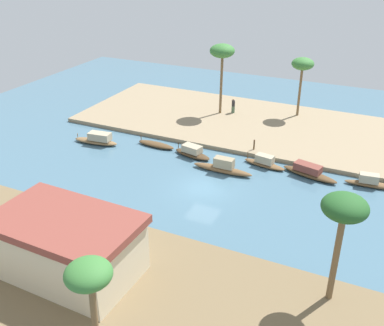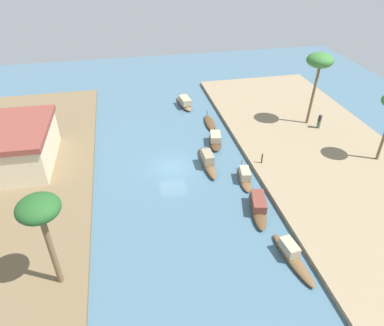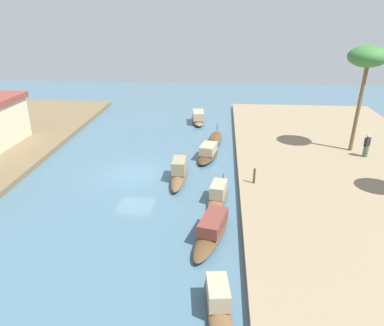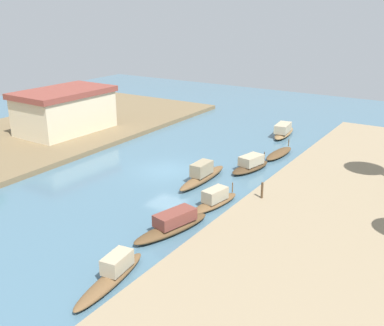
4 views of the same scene
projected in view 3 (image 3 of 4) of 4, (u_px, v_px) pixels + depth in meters
The scene contains 12 objects.
river_water at pixel (134, 174), 25.84m from camera, with size 68.30×68.30×0.00m, color #476B7F.
riverbank_left at pixel (353, 178), 24.67m from camera, with size 39.02×15.01×0.40m, color #937F60.
sampan_downstream_large at pixel (219, 307), 13.78m from camera, with size 4.88×1.46×1.11m.
sampan_upstream_small at pixel (208, 153), 28.37m from camera, with size 3.96×1.96×1.09m.
sampan_near_left_bank at pixel (212, 230), 18.50m from camera, with size 5.00×2.25×1.10m.
sampan_open_hull at pixel (198, 118), 37.36m from camera, with size 4.70×1.69×1.20m.
sampan_with_tall_canopy at pixel (218, 194), 22.16m from camera, with size 3.97×1.60×1.08m.
sampan_midstream at pixel (179, 171), 25.02m from camera, with size 5.39×0.95×1.38m.
sampan_with_red_awning at pixel (216, 138), 32.20m from camera, with size 3.98×1.21×0.95m.
person_on_near_bank at pixel (366, 147), 27.50m from camera, with size 0.52×0.52×1.69m.
mooring_post at pixel (254, 176), 23.39m from camera, with size 0.14×0.14×0.98m, color #4C3823.
palm_tree_left_far at pixel (367, 59), 26.44m from camera, with size 2.70×2.70×7.75m.
Camera 3 is at (-23.21, -5.91, 10.53)m, focal length 35.16 mm.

